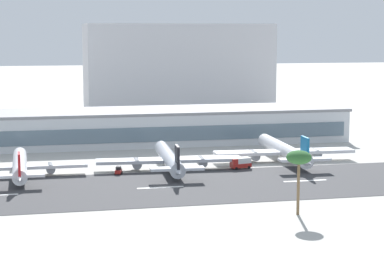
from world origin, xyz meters
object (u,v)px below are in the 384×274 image
distant_hotel_block (178,67)px  service_box_truck_1 (241,163)px  terminal_building (135,127)px  airliner_black_tail_gate_1 (170,160)px  airliner_blue_tail_gate_2 (285,151)px  airliner_red_tail_gate_0 (20,166)px  palm_tree_0 (299,159)px  service_baggage_tug_0 (118,170)px

distant_hotel_block → service_box_truck_1: 164.69m
terminal_building → service_box_truck_1: size_ratio=23.93×
airliner_black_tail_gate_1 → airliner_blue_tail_gate_2: (37.18, 5.98, 0.13)m
terminal_building → distant_hotel_block: bearing=70.8°
airliner_red_tail_gate_0 → palm_tree_0: 82.48m
service_baggage_tug_0 → service_box_truck_1: size_ratio=0.55×
distant_hotel_block → airliner_red_tail_gate_0: size_ratio=2.10×
service_baggage_tug_0 → palm_tree_0: palm_tree_0 is taller
airliner_black_tail_gate_1 → palm_tree_0: 60.34m
service_box_truck_1 → terminal_building: bearing=-80.6°
airliner_blue_tail_gate_2 → terminal_building: bearing=41.9°
airliner_red_tail_gate_0 → airliner_black_tail_gate_1: bearing=-89.8°
airliner_red_tail_gate_0 → airliner_black_tail_gate_1: 41.87m
palm_tree_0 → terminal_building: bearing=100.0°
service_box_truck_1 → distant_hotel_block: bearing=-107.9°
airliner_red_tail_gate_0 → palm_tree_0: size_ratio=3.12×
distant_hotel_block → service_box_truck_1: size_ratio=14.53×
terminal_building → airliner_black_tail_gate_1: terminal_building is taller
terminal_building → airliner_blue_tail_gate_2: 61.62m
airliner_blue_tail_gate_2 → service_baggage_tug_0: 53.00m
distant_hotel_block → airliner_black_tail_gate_1: size_ratio=1.98×
palm_tree_0 → airliner_black_tail_gate_1: bearing=107.0°
service_box_truck_1 → palm_tree_0: 55.67m
airliner_black_tail_gate_1 → service_box_truck_1: size_ratio=7.35×
distant_hotel_block → palm_tree_0: size_ratio=6.55×
distant_hotel_block → service_box_truck_1: (-14.74, -162.82, -19.90)m
airliner_red_tail_gate_0 → distant_hotel_block: bearing=-26.0°
airliner_black_tail_gate_1 → service_baggage_tug_0: 15.44m
airliner_blue_tail_gate_2 → service_baggage_tug_0: (-52.23, -8.70, -2.20)m
terminal_building → service_baggage_tug_0: bearing=-103.0°
airliner_red_tail_gate_0 → service_box_truck_1: bearing=-92.2°
airliner_black_tail_gate_1 → airliner_blue_tail_gate_2: airliner_blue_tail_gate_2 is taller
palm_tree_0 → service_baggage_tug_0: bearing=120.9°
airliner_blue_tail_gate_2 → palm_tree_0: (-19.77, -63.01, 9.07)m
airliner_blue_tail_gate_2 → airliner_red_tail_gate_0: bearing=96.9°
airliner_red_tail_gate_0 → service_baggage_tug_0: 26.97m
airliner_blue_tail_gate_2 → palm_tree_0: bearing=164.8°
terminal_building → distant_hotel_block: distant_hotel_block is taller
terminal_building → airliner_blue_tail_gate_2: size_ratio=3.12×
terminal_building → airliner_red_tail_gate_0: size_ratio=3.46×
distant_hotel_block → airliner_red_tail_gate_0: bearing=-115.6°
palm_tree_0 → airliner_red_tail_gate_0: bearing=136.3°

